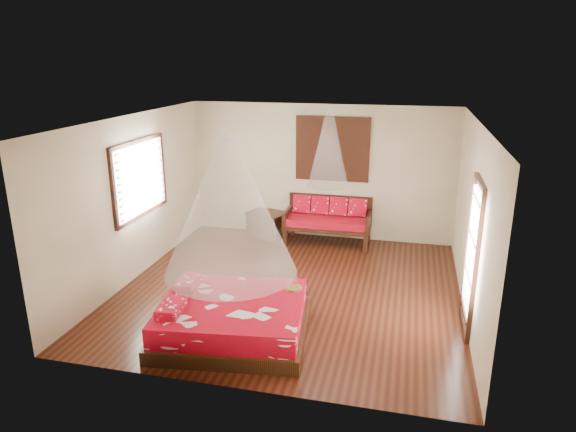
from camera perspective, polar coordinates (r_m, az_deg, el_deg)
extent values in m
cube|color=#33110B|center=(8.66, 0.25, -8.17)|extent=(5.50, 5.50, 0.02)
cube|color=silver|center=(7.86, 0.28, 10.71)|extent=(5.50, 5.50, 0.02)
cube|color=tan|center=(9.16, -16.81, 1.93)|extent=(0.02, 5.50, 2.80)
cube|color=tan|center=(8.01, 19.87, -0.56)|extent=(0.02, 5.50, 2.80)
cube|color=tan|center=(10.77, 3.65, 4.90)|extent=(5.50, 0.02, 2.80)
cube|color=tan|center=(5.66, -6.22, -7.00)|extent=(5.50, 0.02, 2.80)
cube|color=black|center=(7.36, -6.09, -12.25)|extent=(2.22, 2.06, 0.20)
cube|color=#A7051A|center=(7.24, -6.16, -10.53)|extent=(2.11, 1.94, 0.30)
cube|color=#A7051A|center=(7.00, -12.85, -9.92)|extent=(0.35, 0.56, 0.13)
cube|color=#A7051A|center=(7.65, -11.02, -7.35)|extent=(0.35, 0.56, 0.13)
cube|color=black|center=(10.47, -0.33, -2.22)|extent=(0.08, 0.08, 0.42)
cube|color=black|center=(10.22, 8.59, -2.91)|extent=(0.08, 0.08, 0.42)
cube|color=black|center=(11.07, 0.48, -1.10)|extent=(0.08, 0.08, 0.42)
cube|color=black|center=(10.84, 8.92, -1.73)|extent=(0.08, 0.08, 0.42)
cube|color=black|center=(10.56, 4.39, -1.11)|extent=(1.75, 0.78, 0.08)
cube|color=maroon|center=(10.53, 4.41, -0.54)|extent=(1.69, 0.72, 0.14)
cube|color=black|center=(10.81, 4.73, 0.92)|extent=(1.75, 0.06, 0.55)
cube|color=black|center=(10.67, -0.02, 0.04)|extent=(0.06, 0.78, 0.30)
cube|color=black|center=(10.42, 8.95, -0.61)|extent=(0.06, 0.78, 0.30)
cube|color=#A7051A|center=(10.77, 1.57, 1.34)|extent=(0.37, 0.19, 0.39)
cube|color=#A7051A|center=(10.70, 3.61, 1.20)|extent=(0.37, 0.19, 0.39)
cube|color=#A7051A|center=(10.64, 5.67, 1.06)|extent=(0.37, 0.19, 0.39)
cube|color=#A7051A|center=(10.60, 7.76, 0.92)|extent=(0.37, 0.19, 0.39)
cube|color=black|center=(11.02, -2.31, -1.03)|extent=(0.87, 0.74, 0.49)
cube|color=black|center=(10.94, -2.33, 0.30)|extent=(0.92, 0.79, 0.05)
cube|color=black|center=(10.59, 4.96, 7.42)|extent=(1.52, 0.06, 1.32)
cube|color=black|center=(10.58, 4.95, 7.41)|extent=(1.35, 0.04, 1.10)
cube|color=black|center=(9.23, -16.14, 4.04)|extent=(0.08, 1.74, 1.34)
cube|color=white|center=(9.21, -15.92, 4.03)|extent=(0.04, 1.54, 1.10)
cube|color=black|center=(7.55, 19.73, -4.44)|extent=(0.08, 1.02, 2.16)
cube|color=white|center=(7.51, 19.66, -3.72)|extent=(0.03, 0.82, 1.70)
cylinder|color=brown|center=(7.48, 0.65, -8.02)|extent=(0.25, 0.25, 0.03)
cone|color=white|center=(6.67, -6.57, 0.93)|extent=(1.77, 1.77, 1.80)
cone|color=white|center=(10.12, 4.56, 7.53)|extent=(0.80, 0.80, 1.50)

